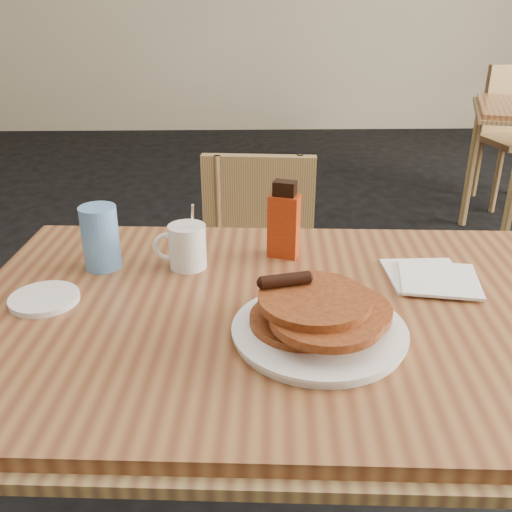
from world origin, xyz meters
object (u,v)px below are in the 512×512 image
at_px(pancake_plate, 319,321).
at_px(syrup_bottle, 284,222).
at_px(main_table, 277,326).
at_px(coffee_mug, 186,246).
at_px(blue_tumbler, 100,237).
at_px(chair_main_far, 259,262).

distance_m(pancake_plate, syrup_bottle, 0.34).
relative_size(main_table, coffee_mug, 8.51).
xyz_separation_m(pancake_plate, blue_tumbler, (-0.43, 0.29, 0.04)).
xyz_separation_m(chair_main_far, blue_tumbler, (-0.36, -0.57, 0.33)).
bearing_deg(syrup_bottle, main_table, -77.52).
bearing_deg(chair_main_far, pancake_plate, -79.67).
relative_size(syrup_bottle, blue_tumbler, 1.27).
height_order(coffee_mug, syrup_bottle, syrup_bottle).
bearing_deg(syrup_bottle, chair_main_far, 113.28).
xyz_separation_m(chair_main_far, coffee_mug, (-0.18, -0.58, 0.31)).
distance_m(chair_main_far, blue_tumbler, 0.75).
height_order(main_table, syrup_bottle, syrup_bottle).
distance_m(pancake_plate, blue_tumbler, 0.52).
bearing_deg(coffee_mug, main_table, -29.28).
bearing_deg(blue_tumbler, main_table, -26.77).
relative_size(coffee_mug, blue_tumbler, 1.09).
bearing_deg(chair_main_far, main_table, -83.91).
distance_m(main_table, blue_tumbler, 0.42).
bearing_deg(main_table, chair_main_far, 90.74).
height_order(chair_main_far, pancake_plate, pancake_plate).
height_order(pancake_plate, syrup_bottle, syrup_bottle).
xyz_separation_m(pancake_plate, coffee_mug, (-0.25, 0.28, 0.02)).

